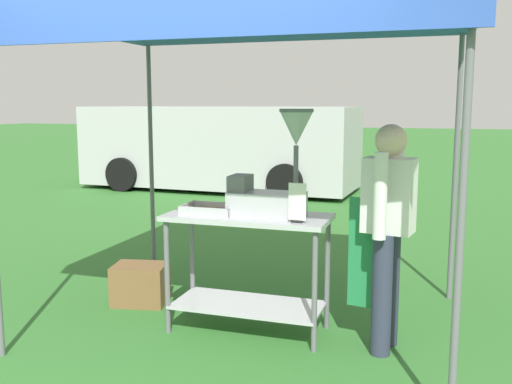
{
  "coord_description": "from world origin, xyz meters",
  "views": [
    {
      "loc": [
        1.51,
        -2.81,
        1.75
      ],
      "look_at": [
        0.12,
        1.47,
        1.06
      ],
      "focal_mm": 40.72,
      "sensor_mm": 36.0,
      "label": 1
    }
  ],
  "objects_px": {
    "stall_canopy": "(252,28)",
    "van_silver": "(219,147)",
    "supply_crate": "(140,284)",
    "menu_sign": "(297,205)",
    "vendor": "(387,226)",
    "donut_fryer": "(274,179)",
    "donut_tray": "(210,211)",
    "donut_cart": "(248,250)"
  },
  "relations": [
    {
      "from": "stall_canopy",
      "to": "donut_tray",
      "type": "xyz_separation_m",
      "value": [
        -0.29,
        -0.15,
        -1.36
      ]
    },
    {
      "from": "donut_fryer",
      "to": "menu_sign",
      "type": "height_order",
      "value": "donut_fryer"
    },
    {
      "from": "donut_tray",
      "to": "vendor",
      "type": "height_order",
      "value": "vendor"
    },
    {
      "from": "stall_canopy",
      "to": "menu_sign",
      "type": "xyz_separation_m",
      "value": [
        0.42,
        -0.26,
        -1.26
      ]
    },
    {
      "from": "menu_sign",
      "to": "supply_crate",
      "type": "height_order",
      "value": "menu_sign"
    },
    {
      "from": "stall_canopy",
      "to": "supply_crate",
      "type": "distance_m",
      "value": 2.4
    },
    {
      "from": "stall_canopy",
      "to": "supply_crate",
      "type": "xyz_separation_m",
      "value": [
        -1.1,
        0.19,
        -2.13
      ]
    },
    {
      "from": "van_silver",
      "to": "vendor",
      "type": "bearing_deg",
      "value": -60.01
    },
    {
      "from": "stall_canopy",
      "to": "van_silver",
      "type": "xyz_separation_m",
      "value": [
        -3.03,
        6.91,
        -1.42
      ]
    },
    {
      "from": "donut_tray",
      "to": "supply_crate",
      "type": "xyz_separation_m",
      "value": [
        -0.81,
        0.34,
        -0.76
      ]
    },
    {
      "from": "donut_cart",
      "to": "stall_canopy",
      "type": "bearing_deg",
      "value": 90.0
    },
    {
      "from": "donut_cart",
      "to": "van_silver",
      "type": "distance_m",
      "value": 7.64
    },
    {
      "from": "donut_cart",
      "to": "van_silver",
      "type": "bearing_deg",
      "value": 113.35
    },
    {
      "from": "vendor",
      "to": "van_silver",
      "type": "distance_m",
      "value": 8.13
    },
    {
      "from": "vendor",
      "to": "supply_crate",
      "type": "bearing_deg",
      "value": 171.56
    },
    {
      "from": "stall_canopy",
      "to": "supply_crate",
      "type": "bearing_deg",
      "value": 170.14
    },
    {
      "from": "donut_fryer",
      "to": "van_silver",
      "type": "distance_m",
      "value": 7.72
    },
    {
      "from": "donut_fryer",
      "to": "menu_sign",
      "type": "bearing_deg",
      "value": -36.49
    },
    {
      "from": "donut_tray",
      "to": "vendor",
      "type": "relative_size",
      "value": 0.25
    },
    {
      "from": "menu_sign",
      "to": "van_silver",
      "type": "height_order",
      "value": "van_silver"
    },
    {
      "from": "donut_cart",
      "to": "menu_sign",
      "type": "relative_size",
      "value": 4.44
    },
    {
      "from": "donut_cart",
      "to": "van_silver",
      "type": "relative_size",
      "value": 0.22
    },
    {
      "from": "donut_cart",
      "to": "van_silver",
      "type": "height_order",
      "value": "van_silver"
    },
    {
      "from": "donut_cart",
      "to": "menu_sign",
      "type": "xyz_separation_m",
      "value": [
        0.42,
        -0.16,
        0.39
      ]
    },
    {
      "from": "supply_crate",
      "to": "van_silver",
      "type": "distance_m",
      "value": 7.03
    },
    {
      "from": "stall_canopy",
      "to": "supply_crate",
      "type": "relative_size",
      "value": 6.16
    },
    {
      "from": "van_silver",
      "to": "menu_sign",
      "type": "bearing_deg",
      "value": -64.31
    },
    {
      "from": "donut_tray",
      "to": "donut_fryer",
      "type": "relative_size",
      "value": 0.5
    },
    {
      "from": "donut_cart",
      "to": "vendor",
      "type": "distance_m",
      "value": 1.07
    },
    {
      "from": "menu_sign",
      "to": "supply_crate",
      "type": "xyz_separation_m",
      "value": [
        -1.53,
        0.45,
        -0.86
      ]
    },
    {
      "from": "menu_sign",
      "to": "donut_fryer",
      "type": "bearing_deg",
      "value": 143.51
    },
    {
      "from": "donut_cart",
      "to": "supply_crate",
      "type": "relative_size",
      "value": 2.41
    },
    {
      "from": "donut_tray",
      "to": "menu_sign",
      "type": "distance_m",
      "value": 0.73
    },
    {
      "from": "menu_sign",
      "to": "van_silver",
      "type": "relative_size",
      "value": 0.05
    },
    {
      "from": "supply_crate",
      "to": "vendor",
      "type": "bearing_deg",
      "value": -8.44
    },
    {
      "from": "vendor",
      "to": "donut_cart",
      "type": "bearing_deg",
      "value": 178.45
    },
    {
      "from": "donut_tray",
      "to": "donut_fryer",
      "type": "xyz_separation_m",
      "value": [
        0.49,
        0.05,
        0.26
      ]
    },
    {
      "from": "donut_fryer",
      "to": "menu_sign",
      "type": "distance_m",
      "value": 0.32
    },
    {
      "from": "donut_fryer",
      "to": "supply_crate",
      "type": "height_order",
      "value": "donut_fryer"
    },
    {
      "from": "menu_sign",
      "to": "vendor",
      "type": "xyz_separation_m",
      "value": [
        0.61,
        0.13,
        -0.13
      ]
    },
    {
      "from": "donut_fryer",
      "to": "vendor",
      "type": "xyz_separation_m",
      "value": [
        0.83,
        -0.03,
        -0.3
      ]
    },
    {
      "from": "menu_sign",
      "to": "supply_crate",
      "type": "bearing_deg",
      "value": 163.61
    }
  ]
}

